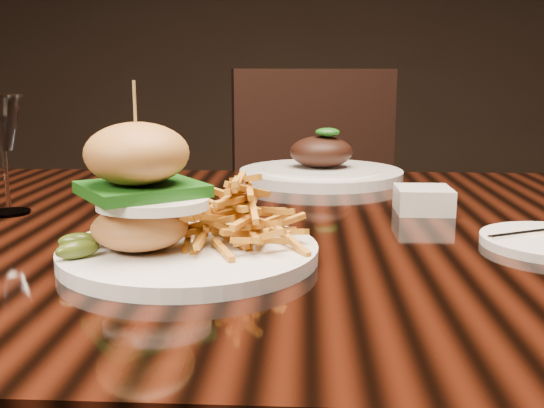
{
  "coord_description": "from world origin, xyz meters",
  "views": [
    {
      "loc": [
        0.03,
        -0.79,
        0.94
      ],
      "look_at": [
        -0.0,
        -0.16,
        0.81
      ],
      "focal_mm": 42.0,
      "sensor_mm": 36.0,
      "label": 1
    }
  ],
  "objects_px": {
    "chair_far": "(325,224)",
    "wine_glass": "(2,127)",
    "far_dish": "(321,170)",
    "burger_plate": "(185,214)",
    "dining_table": "(280,282)"
  },
  "relations": [
    {
      "from": "chair_far",
      "to": "burger_plate",
      "type": "bearing_deg",
      "value": -113.74
    },
    {
      "from": "far_dish",
      "to": "chair_far",
      "type": "distance_m",
      "value": 0.58
    },
    {
      "from": "dining_table",
      "to": "far_dish",
      "type": "distance_m",
      "value": 0.37
    },
    {
      "from": "burger_plate",
      "to": "chair_far",
      "type": "bearing_deg",
      "value": 56.83
    },
    {
      "from": "wine_glass",
      "to": "far_dish",
      "type": "height_order",
      "value": "wine_glass"
    },
    {
      "from": "burger_plate",
      "to": "far_dish",
      "type": "distance_m",
      "value": 0.53
    },
    {
      "from": "dining_table",
      "to": "far_dish",
      "type": "relative_size",
      "value": 5.44
    },
    {
      "from": "dining_table",
      "to": "chair_far",
      "type": "relative_size",
      "value": 1.68
    },
    {
      "from": "dining_table",
      "to": "chair_far",
      "type": "distance_m",
      "value": 0.9
    },
    {
      "from": "burger_plate",
      "to": "dining_table",
      "type": "bearing_deg",
      "value": 36.59
    },
    {
      "from": "chair_far",
      "to": "wine_glass",
      "type": "bearing_deg",
      "value": -132.72
    },
    {
      "from": "dining_table",
      "to": "burger_plate",
      "type": "distance_m",
      "value": 0.22
    },
    {
      "from": "burger_plate",
      "to": "chair_far",
      "type": "height_order",
      "value": "chair_far"
    },
    {
      "from": "chair_far",
      "to": "dining_table",
      "type": "bearing_deg",
      "value": -109.67
    },
    {
      "from": "wine_glass",
      "to": "chair_far",
      "type": "xyz_separation_m",
      "value": [
        0.46,
        0.84,
        -0.33
      ]
    }
  ]
}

